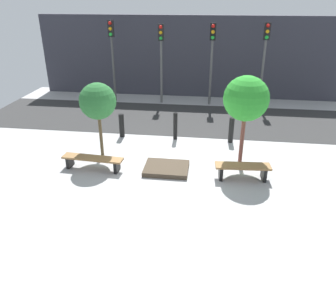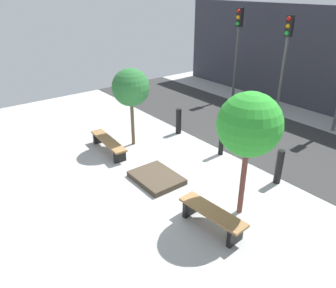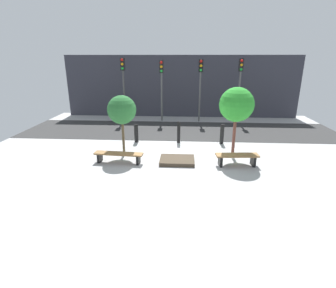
{
  "view_description": "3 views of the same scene",
  "coord_description": "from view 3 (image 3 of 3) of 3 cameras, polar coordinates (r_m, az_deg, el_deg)",
  "views": [
    {
      "loc": [
        1.25,
        -9.55,
        5.14
      ],
      "look_at": [
        0.01,
        -0.12,
        0.8
      ],
      "focal_mm": 35.0,
      "sensor_mm": 36.0,
      "label": 1
    },
    {
      "loc": [
        6.34,
        -4.93,
        4.91
      ],
      "look_at": [
        -0.13,
        0.09,
        0.92
      ],
      "focal_mm": 35.0,
      "sensor_mm": 36.0,
      "label": 2
    },
    {
      "loc": [
        0.24,
        -10.36,
        4.1
      ],
      "look_at": [
        -0.37,
        -0.42,
        0.78
      ],
      "focal_mm": 28.0,
      "sensor_mm": 36.0,
      "label": 3
    }
  ],
  "objects": [
    {
      "name": "ground_plane",
      "position": [
        11.14,
        2.05,
        -3.14
      ],
      "size": [
        18.0,
        18.0,
        0.0
      ],
      "primitive_type": "plane",
      "color": "#A0A0A0"
    },
    {
      "name": "road_strip",
      "position": [
        15.38,
        2.52,
        3.0
      ],
      "size": [
        18.0,
        4.16,
        0.01
      ],
      "primitive_type": "cube",
      "color": "#2F2F2F",
      "rests_on": "ground"
    },
    {
      "name": "building_facade",
      "position": [
        18.9,
        2.86,
        12.41
      ],
      "size": [
        16.2,
        0.5,
        4.22
      ],
      "primitive_type": "cube",
      "color": "#33333D",
      "rests_on": "ground"
    },
    {
      "name": "bench_left",
      "position": [
        10.77,
        -10.68,
        -2.47
      ],
      "size": [
        2.0,
        0.53,
        0.42
      ],
      "rotation": [
        0.0,
        0.0,
        -0.07
      ],
      "color": "black",
      "rests_on": "ground"
    },
    {
      "name": "bench_right",
      "position": [
        10.66,
        14.79,
        -2.89
      ],
      "size": [
        1.69,
        0.56,
        0.47
      ],
      "rotation": [
        0.0,
        0.0,
        0.07
      ],
      "color": "black",
      "rests_on": "ground"
    },
    {
      "name": "planter_bed",
      "position": [
        10.73,
        2.0,
        -3.58
      ],
      "size": [
        1.4,
        1.08,
        0.15
      ],
      "primitive_type": "cube",
      "color": "#413629",
      "rests_on": "ground"
    },
    {
      "name": "tree_behind_left_bench",
      "position": [
        11.2,
        -10.03,
        7.27
      ],
      "size": [
        1.21,
        1.21,
        2.6
      ],
      "color": "brown",
      "rests_on": "ground"
    },
    {
      "name": "tree_behind_right_bench",
      "position": [
        11.05,
        14.7,
        8.22
      ],
      "size": [
        1.4,
        1.4,
        2.97
      ],
      "color": "brown",
      "rests_on": "ground"
    },
    {
      "name": "bollard_far_left",
      "position": [
        13.22,
        -6.93,
        2.35
      ],
      "size": [
        0.2,
        0.2,
        0.92
      ],
      "primitive_type": "cylinder",
      "color": "black",
      "rests_on": "ground"
    },
    {
      "name": "bollard_left",
      "position": [
        12.99,
        2.35,
        2.55
      ],
      "size": [
        0.16,
        0.16,
        1.08
      ],
      "primitive_type": "cylinder",
      "color": "black",
      "rests_on": "ground"
    },
    {
      "name": "bollard_center",
      "position": [
        13.14,
        11.67,
        2.13
      ],
      "size": [
        0.19,
        0.19,
        0.98
      ],
      "primitive_type": "cylinder",
      "color": "black",
      "rests_on": "ground"
    },
    {
      "name": "traffic_light_west",
      "position": [
        17.69,
        -9.72,
        13.91
      ],
      "size": [
        0.28,
        0.27,
        4.04
      ],
      "color": "#484848",
      "rests_on": "ground"
    },
    {
      "name": "traffic_light_mid_west",
      "position": [
        17.31,
        -1.42,
        13.75
      ],
      "size": [
        0.28,
        0.27,
        3.89
      ],
      "color": "#575757",
      "rests_on": "ground"
    },
    {
      "name": "traffic_light_mid_east",
      "position": [
        17.27,
        7.06,
        13.75
      ],
      "size": [
        0.28,
        0.27,
        3.96
      ],
      "color": "#525252",
      "rests_on": "ground"
    },
    {
      "name": "traffic_light_east",
      "position": [
        17.59,
        15.4,
        13.43
      ],
      "size": [
        0.28,
        0.27,
        4.01
      ],
      "color": "#565656",
      "rests_on": "ground"
    }
  ]
}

